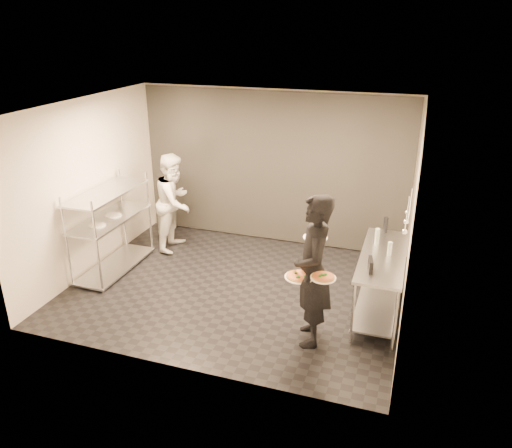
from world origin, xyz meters
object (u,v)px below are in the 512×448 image
(chef, at_px, (175,202))
(prep_counter, at_px, (381,274))
(pizza_plate_near, at_px, (299,276))
(pizza_plate_far, at_px, (323,277))
(waiter, at_px, (313,271))
(bottle_dark, at_px, (386,225))
(bottle_clear, at_px, (390,249))
(bottle_green, at_px, (377,236))
(salad_plate, at_px, (315,236))
(pass_rack, at_px, (111,226))
(pos_monitor, at_px, (371,265))

(chef, bearing_deg, prep_counter, -108.58)
(pizza_plate_near, xyz_separation_m, pizza_plate_far, (0.31, -0.06, 0.08))
(waiter, relative_size, bottle_dark, 8.36)
(prep_counter, distance_m, bottle_dark, 0.90)
(bottle_clear, bearing_deg, waiter, -132.30)
(bottle_green, bearing_deg, salad_plate, -126.45)
(prep_counter, relative_size, bottle_clear, 9.19)
(pass_rack, bearing_deg, bottle_dark, 10.62)
(waiter, xyz_separation_m, pizza_plate_near, (-0.13, -0.18, 0.00))
(salad_plate, height_order, bottle_green, salad_plate)
(chef, distance_m, bottle_dark, 3.70)
(pizza_plate_far, bearing_deg, bottle_dark, 74.33)
(pizza_plate_far, distance_m, salad_plate, 0.65)
(bottle_clear, bearing_deg, pizza_plate_far, -119.77)
(waiter, relative_size, pizza_plate_far, 6.51)
(pos_monitor, relative_size, bottle_dark, 0.98)
(salad_plate, bearing_deg, bottle_dark, 61.31)
(waiter, distance_m, pizza_plate_near, 0.23)
(pizza_plate_near, height_order, bottle_dark, bottle_dark)
(pizza_plate_near, bearing_deg, pos_monitor, 36.23)
(waiter, bearing_deg, pizza_plate_far, 19.34)
(waiter, bearing_deg, pizza_plate_near, -51.39)
(salad_plate, height_order, bottle_clear, salad_plate)
(prep_counter, xyz_separation_m, salad_plate, (-0.83, -0.63, 0.72))
(bottle_clear, bearing_deg, pass_rack, -179.86)
(pizza_plate_far, relative_size, salad_plate, 0.99)
(chef, distance_m, bottle_clear, 3.96)
(pizza_plate_far, distance_m, bottle_clear, 1.37)
(pass_rack, bearing_deg, bottle_green, 4.48)
(prep_counter, distance_m, pizza_plate_near, 1.49)
(prep_counter, height_order, waiter, waiter)
(pizza_plate_far, relative_size, bottle_clear, 1.57)
(chef, bearing_deg, pos_monitor, -116.50)
(chef, xyz_separation_m, pizza_plate_far, (3.12, -2.28, 0.20))
(salad_plate, bearing_deg, pizza_plate_near, -99.40)
(pass_rack, relative_size, bottle_dark, 6.68)
(waiter, bearing_deg, bottle_clear, 121.88)
(pizza_plate_near, distance_m, bottle_clear, 1.49)
(pizza_plate_far, distance_m, bottle_green, 1.58)
(pizza_plate_far, distance_m, bottle_dark, 2.05)
(waiter, xyz_separation_m, bottle_dark, (0.73, 1.73, 0.04))
(pizza_plate_far, bearing_deg, bottle_clear, 60.23)
(pass_rack, relative_size, bottle_green, 6.75)
(pizza_plate_near, xyz_separation_m, bottle_dark, (0.86, 1.91, 0.04))
(bottle_dark, bearing_deg, pizza_plate_near, -114.23)
(prep_counter, relative_size, salad_plate, 5.82)
(pos_monitor, height_order, bottle_clear, bottle_clear)
(bottle_green, height_order, bottle_dark, bottle_dark)
(pos_monitor, bearing_deg, salad_plate, 176.65)
(pass_rack, xyz_separation_m, pizza_plate_far, (3.72, -1.18, 0.31))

